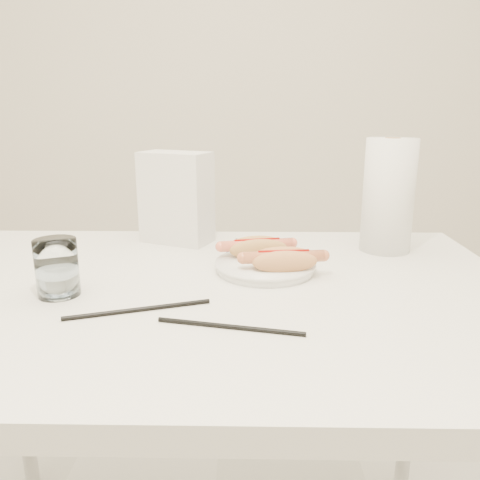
{
  "coord_description": "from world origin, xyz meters",
  "views": [
    {
      "loc": [
        0.09,
        -0.82,
        1.07
      ],
      "look_at": [
        0.08,
        0.07,
        0.82
      ],
      "focal_mm": 35.91,
      "sensor_mm": 36.0,
      "label": 1
    }
  ],
  "objects_px": {
    "plate": "(265,267)",
    "water_glass": "(57,268)",
    "table": "(198,316)",
    "hotdog_left": "(257,248)",
    "napkin_box": "(176,198)",
    "hotdog_right": "(284,260)",
    "paper_towel_roll": "(388,196)"
  },
  "relations": [
    {
      "from": "plate",
      "to": "hotdog_left",
      "type": "distance_m",
      "value": 0.06
    },
    {
      "from": "water_glass",
      "to": "napkin_box",
      "type": "relative_size",
      "value": 0.46
    },
    {
      "from": "hotdog_right",
      "to": "napkin_box",
      "type": "bearing_deg",
      "value": 126.17
    },
    {
      "from": "plate",
      "to": "napkin_box",
      "type": "distance_m",
      "value": 0.32
    },
    {
      "from": "plate",
      "to": "water_glass",
      "type": "relative_size",
      "value": 1.93
    },
    {
      "from": "hotdog_left",
      "to": "hotdog_right",
      "type": "xyz_separation_m",
      "value": [
        0.05,
        -0.08,
        0.0
      ]
    },
    {
      "from": "table",
      "to": "napkin_box",
      "type": "height_order",
      "value": "napkin_box"
    },
    {
      "from": "napkin_box",
      "to": "hotdog_right",
      "type": "bearing_deg",
      "value": -24.32
    },
    {
      "from": "water_glass",
      "to": "napkin_box",
      "type": "bearing_deg",
      "value": 65.94
    },
    {
      "from": "hotdog_left",
      "to": "napkin_box",
      "type": "relative_size",
      "value": 0.71
    },
    {
      "from": "water_glass",
      "to": "paper_towel_roll",
      "type": "height_order",
      "value": "paper_towel_roll"
    },
    {
      "from": "hotdog_right",
      "to": "water_glass",
      "type": "xyz_separation_m",
      "value": [
        -0.4,
        -0.09,
        0.01
      ]
    },
    {
      "from": "table",
      "to": "plate",
      "type": "height_order",
      "value": "plate"
    },
    {
      "from": "hotdog_left",
      "to": "napkin_box",
      "type": "bearing_deg",
      "value": 125.9
    },
    {
      "from": "napkin_box",
      "to": "table",
      "type": "bearing_deg",
      "value": -52.54
    },
    {
      "from": "plate",
      "to": "hotdog_right",
      "type": "bearing_deg",
      "value": -49.67
    },
    {
      "from": "plate",
      "to": "hotdog_right",
      "type": "xyz_separation_m",
      "value": [
        0.03,
        -0.04,
        0.03
      ]
    },
    {
      "from": "hotdog_right",
      "to": "napkin_box",
      "type": "distance_m",
      "value": 0.36
    },
    {
      "from": "plate",
      "to": "hotdog_left",
      "type": "height_order",
      "value": "hotdog_left"
    },
    {
      "from": "plate",
      "to": "hotdog_left",
      "type": "xyz_separation_m",
      "value": [
        -0.02,
        0.05,
        0.03
      ]
    },
    {
      "from": "table",
      "to": "paper_towel_roll",
      "type": "height_order",
      "value": "paper_towel_roll"
    },
    {
      "from": "napkin_box",
      "to": "paper_towel_roll",
      "type": "xyz_separation_m",
      "value": [
        0.49,
        -0.06,
        0.02
      ]
    },
    {
      "from": "hotdog_right",
      "to": "water_glass",
      "type": "distance_m",
      "value": 0.41
    },
    {
      "from": "hotdog_left",
      "to": "water_glass",
      "type": "distance_m",
      "value": 0.39
    },
    {
      "from": "plate",
      "to": "water_glass",
      "type": "distance_m",
      "value": 0.39
    },
    {
      "from": "table",
      "to": "plate",
      "type": "bearing_deg",
      "value": 33.89
    },
    {
      "from": "hotdog_left",
      "to": "hotdog_right",
      "type": "relative_size",
      "value": 0.97
    },
    {
      "from": "water_glass",
      "to": "hotdog_right",
      "type": "bearing_deg",
      "value": 13.2
    },
    {
      "from": "table",
      "to": "hotdog_left",
      "type": "distance_m",
      "value": 0.2
    },
    {
      "from": "water_glass",
      "to": "plate",
      "type": "bearing_deg",
      "value": 19.98
    },
    {
      "from": "table",
      "to": "napkin_box",
      "type": "bearing_deg",
      "value": 104.69
    },
    {
      "from": "table",
      "to": "hotdog_left",
      "type": "xyz_separation_m",
      "value": [
        0.11,
        0.13,
        0.1
      ]
    }
  ]
}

